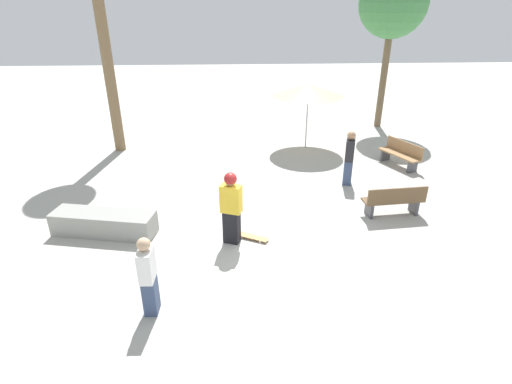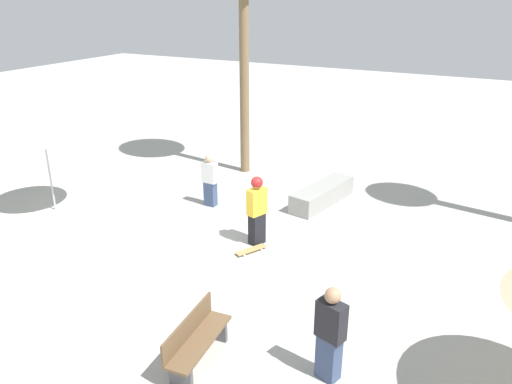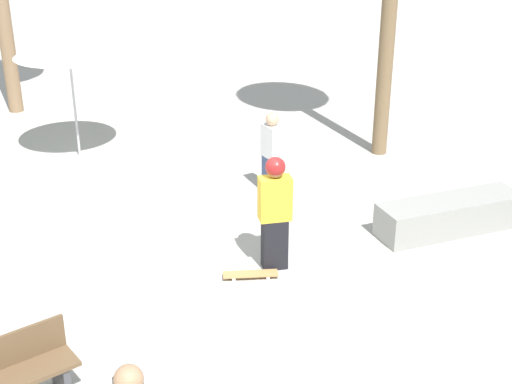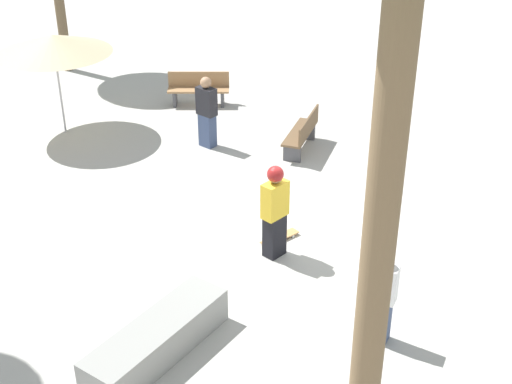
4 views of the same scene
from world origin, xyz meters
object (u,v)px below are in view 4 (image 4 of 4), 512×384
(concrete_ledge, at_px, (157,340))
(bench_far, at_px, (199,89))
(shade_umbrella_tan, at_px, (53,44))
(bystander_far, at_px, (207,112))
(skateboard, at_px, (280,237))
(skater_main, at_px, (275,208))
(bystander_watching, at_px, (381,297))
(bench_near, at_px, (302,133))

(concrete_ledge, height_order, bench_far, bench_far)
(shade_umbrella_tan, height_order, bystander_far, shade_umbrella_tan)
(skateboard, xyz_separation_m, bystander_far, (3.05, -3.09, 0.78))
(skateboard, relative_size, bystander_far, 0.48)
(skater_main, distance_m, concrete_ledge, 3.20)
(shade_umbrella_tan, xyz_separation_m, bystander_far, (-3.52, -0.70, -1.36))
(bystander_far, bearing_deg, bench_far, 139.36)
(skateboard, xyz_separation_m, shade_umbrella_tan, (6.57, -2.40, 2.14))
(bystander_watching, relative_size, bystander_far, 0.92)
(bench_near, distance_m, shade_umbrella_tan, 6.03)
(concrete_ledge, bearing_deg, bystander_watching, -149.99)
(bystander_watching, bearing_deg, skater_main, 148.96)
(skateboard, height_order, bystander_far, bystander_far)
(skater_main, xyz_separation_m, bystander_far, (3.14, -3.56, -0.11))
(bench_near, xyz_separation_m, bystander_watching, (-3.31, 5.68, 0.35))
(shade_umbrella_tan, bearing_deg, bystander_far, -168.80)
(bench_far, distance_m, bystander_watching, 9.91)
(bench_far, distance_m, shade_umbrella_tan, 4.01)
(bench_far, distance_m, bystander_far, 2.63)
(concrete_ledge, xyz_separation_m, bystander_watching, (-2.82, -1.63, 0.49))
(bench_near, xyz_separation_m, bench_far, (3.47, -1.54, 0.00))
(skater_main, bearing_deg, bench_far, 58.29)
(skateboard, bearing_deg, concrete_ledge, -160.05)
(skater_main, bearing_deg, bystander_far, 61.54)
(skater_main, height_order, concrete_ledge, skater_main)
(bystander_watching, height_order, bystander_far, bystander_far)
(bench_near, bearing_deg, bystander_watching, -154.84)
(concrete_ledge, bearing_deg, bystander_far, -68.79)
(bench_far, bearing_deg, shade_umbrella_tan, 30.07)
(skateboard, bearing_deg, skater_main, -142.32)
(bystander_watching, bearing_deg, concrete_ledge, -148.32)
(bystander_watching, distance_m, bystander_far, 7.37)
(bench_near, height_order, bench_far, same)
(bystander_far, bearing_deg, shade_umbrella_tan, -151.57)
(skater_main, relative_size, skateboard, 2.18)
(concrete_ledge, xyz_separation_m, shade_umbrella_tan, (6.10, -5.95, 1.92))
(concrete_ledge, relative_size, bench_far, 1.56)
(bench_near, height_order, bystander_watching, bystander_watching)
(concrete_ledge, relative_size, bystander_far, 1.52)
(concrete_ledge, bearing_deg, shade_umbrella_tan, -44.32)
(skateboard, xyz_separation_m, bystander_watching, (-2.35, 1.93, 0.71))
(skater_main, height_order, bench_near, skater_main)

